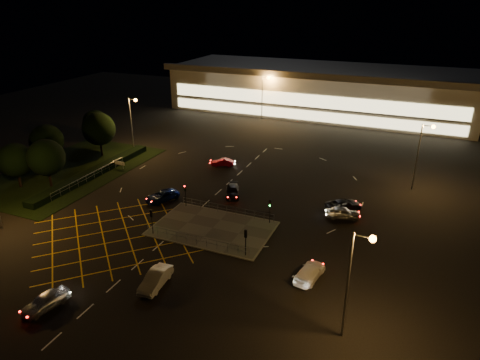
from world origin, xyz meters
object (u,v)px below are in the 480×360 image
at_px(car_right_silver, 343,213).
at_px(car_approach_white, 310,272).
at_px(signal_nw, 185,191).
at_px(car_circ_red, 223,162).
at_px(car_near_silver, 45,301).
at_px(car_east_grey, 344,205).
at_px(car_queue_white, 156,279).
at_px(signal_se, 246,237).
at_px(signal_sw, 152,217).
at_px(car_left_blue, 162,196).
at_px(car_far_dkgrey, 233,191).
at_px(signal_ne, 270,207).

height_order(car_right_silver, car_approach_white, car_right_silver).
relative_size(car_right_silver, car_approach_white, 0.91).
relative_size(signal_nw, car_circ_red, 0.85).
xyz_separation_m(car_near_silver, car_east_grey, (21.48, 30.49, -0.06)).
bearing_deg(car_queue_white, car_circ_red, 99.01).
xyz_separation_m(signal_se, car_east_grey, (7.89, 15.48, -1.67)).
distance_m(signal_sw, car_left_blue, 9.49).
relative_size(signal_nw, car_right_silver, 0.72).
bearing_deg(car_far_dkgrey, car_approach_white, -66.81).
height_order(signal_se, car_circ_red, signal_se).
xyz_separation_m(signal_sw, car_east_grey, (19.89, 15.48, -1.67)).
xyz_separation_m(car_left_blue, car_far_dkgrey, (8.44, 5.35, -0.03)).
bearing_deg(car_east_grey, signal_ne, 95.21).
bearing_deg(signal_nw, car_east_grey, 20.63).
distance_m(signal_ne, car_left_blue, 16.15).
relative_size(signal_nw, car_left_blue, 0.64).
xyz_separation_m(signal_nw, signal_ne, (12.00, 0.00, 0.00)).
relative_size(car_near_silver, car_queue_white, 0.95).
xyz_separation_m(signal_nw, car_right_silver, (20.17, 5.08, -1.62)).
relative_size(signal_ne, car_right_silver, 0.72).
height_order(signal_sw, car_far_dkgrey, signal_sw).
bearing_deg(car_approach_white, signal_ne, -41.45).
relative_size(signal_ne, car_circ_red, 0.85).
bearing_deg(car_right_silver, car_near_silver, 127.23).
relative_size(car_queue_white, car_east_grey, 0.93).
bearing_deg(signal_nw, signal_ne, 0.00).
height_order(signal_se, car_east_grey, signal_se).
xyz_separation_m(car_circ_red, car_approach_white, (21.38, -25.03, 0.09)).
xyz_separation_m(signal_se, car_far_dkgrey, (-7.62, 13.75, -1.71)).
bearing_deg(car_approach_white, car_far_dkgrey, -35.30).
height_order(signal_ne, car_east_grey, signal_ne).
height_order(car_left_blue, car_right_silver, car_right_silver).
distance_m(signal_se, signal_nw, 14.41).
relative_size(signal_nw, car_east_grey, 0.63).
distance_m(signal_nw, car_left_blue, 4.41).
xyz_separation_m(car_queue_white, car_east_grey, (14.05, 23.76, -0.07)).
height_order(signal_nw, car_approach_white, signal_nw).
xyz_separation_m(signal_sw, car_near_silver, (-1.58, -15.01, -1.61)).
bearing_deg(signal_ne, car_near_silver, -120.57).
height_order(car_right_silver, car_circ_red, car_right_silver).
xyz_separation_m(car_far_dkgrey, car_approach_white, (15.08, -14.96, 0.05)).
bearing_deg(car_right_silver, car_left_blue, 85.88).
distance_m(car_far_dkgrey, car_approach_white, 21.24).
relative_size(car_near_silver, car_right_silver, 1.01).
bearing_deg(car_near_silver, signal_ne, 72.23).
relative_size(signal_nw, signal_ne, 1.00).
bearing_deg(car_left_blue, car_queue_white, -34.90).
relative_size(signal_sw, car_queue_white, 0.68).
height_order(signal_ne, car_right_silver, signal_ne).
relative_size(signal_sw, car_approach_white, 0.65).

